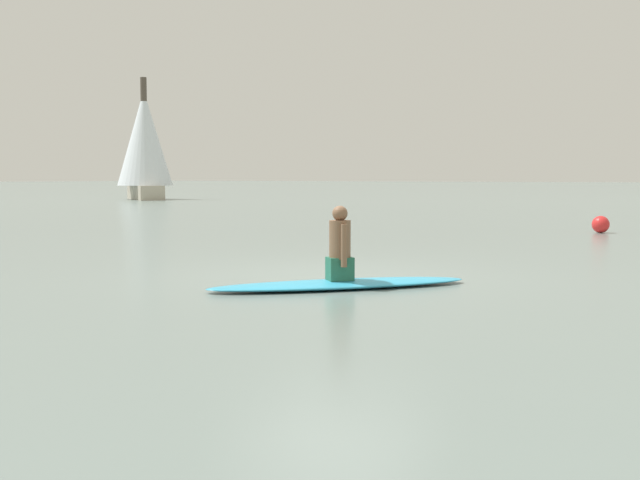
{
  "coord_description": "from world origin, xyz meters",
  "views": [
    {
      "loc": [
        -8.54,
        -5.73,
        1.35
      ],
      "look_at": [
        -0.79,
        -0.35,
        0.56
      ],
      "focal_mm": 42.69,
      "sensor_mm": 36.0,
      "label": 1
    }
  ],
  "objects_px": {
    "surfboard": "(340,284)",
    "sailboat_far_right": "(145,143)",
    "person_paddler": "(340,247)",
    "buoy_marker": "(601,224)"
  },
  "relations": [
    {
      "from": "person_paddler",
      "to": "buoy_marker",
      "type": "distance_m",
      "value": 11.23
    },
    {
      "from": "surfboard",
      "to": "sailboat_far_right",
      "type": "distance_m",
      "value": 38.44
    },
    {
      "from": "person_paddler",
      "to": "surfboard",
      "type": "bearing_deg",
      "value": -141.31
    },
    {
      "from": "surfboard",
      "to": "person_paddler",
      "type": "distance_m",
      "value": 0.46
    },
    {
      "from": "surfboard",
      "to": "person_paddler",
      "type": "xyz_separation_m",
      "value": [
        -0.0,
        0.0,
        0.46
      ]
    },
    {
      "from": "surfboard",
      "to": "person_paddler",
      "type": "relative_size",
      "value": 3.62
    },
    {
      "from": "surfboard",
      "to": "sailboat_far_right",
      "type": "bearing_deg",
      "value": -90.15
    },
    {
      "from": "sailboat_far_right",
      "to": "buoy_marker",
      "type": "height_order",
      "value": "sailboat_far_right"
    },
    {
      "from": "person_paddler",
      "to": "sailboat_far_right",
      "type": "relative_size",
      "value": 0.12
    },
    {
      "from": "surfboard",
      "to": "person_paddler",
      "type": "bearing_deg",
      "value": 38.69
    }
  ]
}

